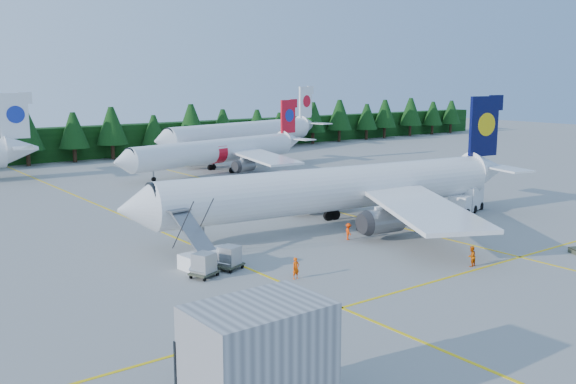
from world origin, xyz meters
TOP-DOWN VIEW (x-y plane):
  - ground at (0.00, 0.00)m, footprint 320.00×320.00m
  - taxi_stripe_a at (-14.00, 20.00)m, footprint 0.25×120.00m
  - taxi_stripe_b at (6.00, 20.00)m, footprint 0.25×120.00m
  - taxi_stripe_cross at (0.00, -6.00)m, footprint 80.00×0.25m
  - treeline_hedge at (0.00, 82.00)m, footprint 220.00×4.00m
  - terminal_building at (-26.00, -14.00)m, footprint 6.00×4.00m
  - airliner_navy at (0.05, 11.73)m, footprint 43.88×35.90m
  - airliner_red at (10.27, 51.76)m, footprint 37.50×30.55m
  - airliner_far_right at (27.74, 71.71)m, footprint 43.90×13.83m
  - airstairs at (-16.16, 7.73)m, footprint 4.77×6.47m
  - service_truck at (17.45, 8.50)m, footprint 6.22×3.87m
  - uld_pair at (-16.60, 5.37)m, footprint 5.06×2.76m
  - crew_a at (-12.60, 0.68)m, footprint 0.60×0.40m
  - crew_b at (0.52, -5.18)m, footprint 0.87×0.71m
  - crew_c at (-1.54, 7.03)m, footprint 0.65×0.77m

SIDE VIEW (x-z plane):
  - ground at x=0.00m, z-range 0.00..0.00m
  - taxi_stripe_a at x=-14.00m, z-range 0.00..0.01m
  - taxi_stripe_b at x=6.00m, z-range 0.00..0.01m
  - taxi_stripe_cross at x=0.00m, z-range 0.00..0.01m
  - crew_c at x=-1.54m, z-range 0.00..1.58m
  - crew_a at x=-12.60m, z-range 0.00..1.64m
  - crew_b at x=0.52m, z-range 0.00..1.65m
  - airstairs at x=-16.16m, z-range -1.15..2.92m
  - uld_pair at x=-16.60m, z-range 0.27..1.84m
  - service_truck at x=17.45m, z-range -0.01..2.81m
  - terminal_building at x=-26.00m, z-range 0.00..5.20m
  - treeline_hedge at x=0.00m, z-range 0.00..6.00m
  - airliner_red at x=10.27m, z-range -2.20..8.83m
  - airliner_navy at x=0.05m, z-range -2.55..10.24m
  - airliner_far_right at x=27.74m, z-range -2.42..10.55m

